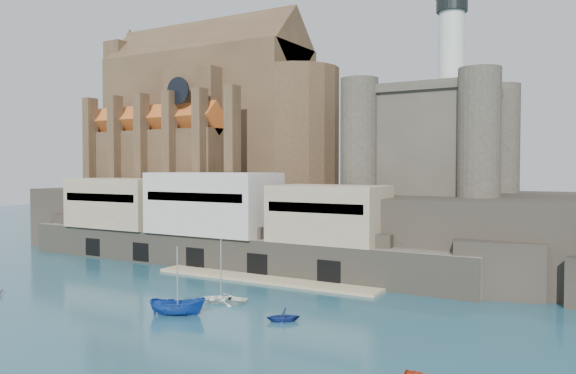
# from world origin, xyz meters

# --- Properties ---
(ground) EXTENTS (300.00, 300.00, 0.00)m
(ground) POSITION_xyz_m (0.00, 0.00, 0.00)
(ground) COLOR #1A4758
(ground) RESTS_ON ground
(promontory) EXTENTS (100.00, 36.00, 10.00)m
(promontory) POSITION_xyz_m (-0.19, 39.37, 4.92)
(promontory) COLOR black
(promontory) RESTS_ON ground
(quay) EXTENTS (70.00, 12.00, 13.05)m
(quay) POSITION_xyz_m (-10.19, 23.07, 6.07)
(quay) COLOR #6A6455
(quay) RESTS_ON ground
(church) EXTENTS (47.00, 25.93, 30.51)m
(church) POSITION_xyz_m (-24.13, 41.85, 22.13)
(church) COLOR #483521
(church) RESTS_ON promontory
(castle_keep) EXTENTS (21.20, 21.20, 29.30)m
(castle_keep) POSITION_xyz_m (16.08, 41.08, 18.31)
(castle_keep) COLOR #403C32
(castle_keep) RESTS_ON promontory
(boat_2) EXTENTS (2.70, 2.68, 5.23)m
(boat_2) POSITION_xyz_m (3.66, 0.51, 0.00)
(boat_2) COLOR #153D97
(boat_2) RESTS_ON ground
(boat_6) EXTENTS (2.08, 3.96, 5.33)m
(boat_6) POSITION_xyz_m (4.02, 6.69, 0.00)
(boat_6) COLOR white
(boat_6) RESTS_ON ground
(boat_7) EXTENTS (2.81, 2.99, 2.98)m
(boat_7) POSITION_xyz_m (13.26, 3.61, 0.00)
(boat_7) COLOR navy
(boat_7) RESTS_ON ground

